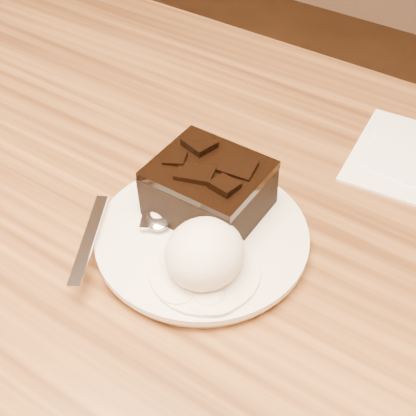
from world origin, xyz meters
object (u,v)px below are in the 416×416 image
Objects in this scene: plate at (202,239)px; spoon at (160,217)px; brownie at (209,191)px; ice_cream_scoop at (205,254)px; dining_table at (131,394)px.

spoon is at bearing -168.03° from plate.
spoon is (-0.03, -0.04, -0.02)m from brownie.
ice_cream_scoop is (0.03, -0.04, 0.03)m from plate.
plate is at bearing -16.60° from spoon.
spoon reaches higher than dining_table.
brownie is 0.08m from ice_cream_scoop.
brownie is 0.60× the size of spoon.
plate is (0.11, 0.02, 0.38)m from dining_table.
brownie is 1.41× the size of ice_cream_scoop.
brownie is at bearing 121.45° from ice_cream_scoop.
brownie is at bearing 26.07° from dining_table.
plate is at bearing 127.61° from ice_cream_scoop.
brownie is (0.10, 0.05, 0.41)m from dining_table.
ice_cream_scoop reaches higher than plate.
ice_cream_scoop is (0.14, -0.02, 0.42)m from dining_table.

